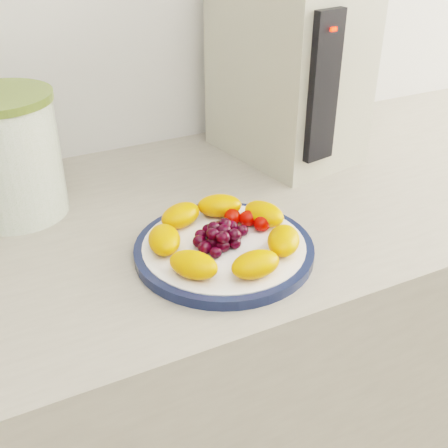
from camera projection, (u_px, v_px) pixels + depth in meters
name	position (u px, v px, depth m)	size (l,w,h in m)	color
counter	(183.00, 410.00, 1.12)	(3.50, 0.60, 0.90)	gray
cabinet_face	(184.00, 420.00, 1.14)	(3.48, 0.58, 0.84)	#96694A
plate_rim	(224.00, 250.00, 0.80)	(0.25, 0.25, 0.01)	#141D3C
plate_face	(224.00, 249.00, 0.80)	(0.23, 0.23, 0.02)	white
canister	(10.00, 160.00, 0.86)	(0.15, 0.15, 0.18)	#366516
appliance_body	(288.00, 68.00, 1.03)	(0.19, 0.26, 0.33)	#ACA993
appliance_panel	(323.00, 88.00, 0.91)	(0.06, 0.02, 0.25)	black
appliance_led	(333.00, 29.00, 0.85)	(0.01, 0.01, 0.01)	#FF0C05
fruit_plate	(225.00, 232.00, 0.79)	(0.22, 0.22, 0.03)	orange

